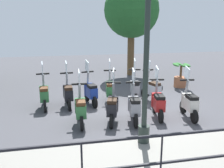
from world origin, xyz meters
name	(u,v)px	position (x,y,z in m)	size (l,w,h in m)	color
ground_plane	(128,111)	(0.00, 0.00, 0.00)	(28.00, 28.00, 0.00)	#424247
promenade_walkway	(168,160)	(-3.15, 0.00, 0.07)	(2.20, 20.00, 0.15)	gray
fence_railing	(198,149)	(-4.20, 0.00, 0.89)	(0.04, 16.03, 1.07)	black
lamp_post_near	(146,65)	(-2.40, 0.28, 1.96)	(0.26, 0.90, 4.10)	#232D28
tree_distant	(132,11)	(5.49, -1.61, 3.39)	(2.86, 2.86, 4.84)	brown
potted_palm	(181,77)	(2.54, -3.10, 0.45)	(1.06, 0.66, 1.05)	#9E5B3D
scooter_near_0	(189,103)	(-0.92, -1.65, 0.48)	(1.23, 0.44, 1.54)	black
scooter_near_1	(158,102)	(-0.70, -0.74, 0.48)	(1.23, 0.46, 1.54)	black
scooter_near_2	(134,106)	(-0.89, 0.07, 0.48)	(1.23, 0.46, 1.54)	black
scooter_near_3	(113,107)	(-0.80, 0.69, 0.48)	(1.20, 0.54, 1.54)	black
scooter_near_4	(81,109)	(-0.77, 1.61, 0.48)	(1.23, 0.44, 1.54)	black
scooter_far_0	(152,89)	(0.81, -1.10, 0.48)	(1.20, 0.54, 1.54)	black
scooter_far_1	(135,88)	(1.00, -0.52, 0.48)	(1.22, 0.49, 1.54)	black
scooter_far_2	(110,89)	(1.04, 0.40, 0.48)	(1.23, 0.46, 1.54)	black
scooter_far_3	(91,91)	(0.94, 1.12, 0.48)	(1.22, 0.50, 1.54)	black
scooter_far_4	(68,93)	(0.86, 1.90, 0.48)	(1.23, 0.44, 1.54)	black
scooter_far_5	(44,94)	(0.89, 2.69, 0.48)	(1.23, 0.44, 1.54)	black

